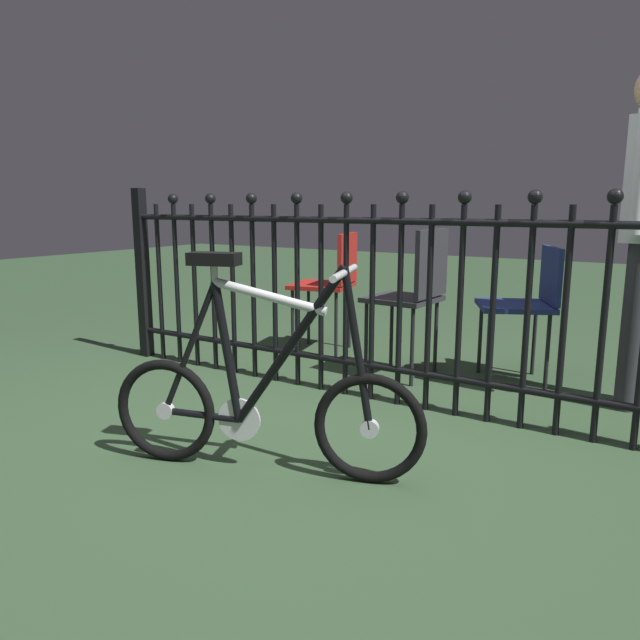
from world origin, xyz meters
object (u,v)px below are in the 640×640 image
Objects in this scene: bicycle at (262,399)px; chair_charcoal at (415,288)px; chair_navy at (528,298)px; chair_red at (332,278)px.

bicycle is 1.57m from chair_charcoal.
chair_navy is 0.67m from chair_charcoal.
chair_navy is at bearing 25.77° from chair_charcoal.
chair_charcoal is (0.78, -0.31, 0.02)m from chair_red.
bicycle is 1.44× the size of chair_red.
bicycle is 1.94m from chair_navy.
bicycle is at bearing -107.28° from chair_navy.
chair_navy is at bearing -0.56° from chair_red.
bicycle is at bearing -66.49° from chair_red.
chair_red is 0.84m from chair_charcoal.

